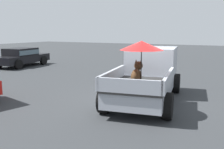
% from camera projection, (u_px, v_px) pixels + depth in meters
% --- Properties ---
extents(ground_plane, '(80.00, 80.00, 0.00)m').
position_uv_depth(ground_plane, '(145.00, 101.00, 9.53)').
color(ground_plane, '#2D3033').
extents(pickup_truck_main, '(5.30, 2.94, 2.27)m').
position_uv_depth(pickup_truck_main, '(148.00, 73.00, 9.75)').
color(pickup_truck_main, black).
rests_on(pickup_truck_main, ground).
extents(parked_sedan_near, '(4.44, 2.26, 1.33)m').
position_uv_depth(parked_sedan_near, '(21.00, 56.00, 18.80)').
color(parked_sedan_near, black).
rests_on(parked_sedan_near, ground).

